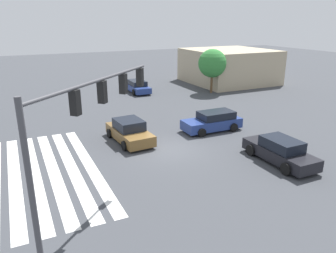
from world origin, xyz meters
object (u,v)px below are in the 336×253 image
(car_0, at_px, (213,121))
(car_3, at_px, (280,151))
(car_2, at_px, (137,86))
(tree_corner_a, at_px, (212,63))
(traffic_signal_mast, at_px, (90,115))
(car_1, at_px, (129,132))

(car_0, relative_size, car_3, 0.94)
(car_2, relative_size, tree_corner_a, 1.02)
(traffic_signal_mast, height_order, tree_corner_a, traffic_signal_mast)
(traffic_signal_mast, distance_m, car_1, 10.11)
(traffic_signal_mast, xyz_separation_m, car_1, (-8.33, 4.25, -3.85))
(car_1, xyz_separation_m, car_2, (-14.25, 5.89, -0.04))
(car_1, height_order, car_3, car_1)
(car_1, relative_size, tree_corner_a, 0.94)
(traffic_signal_mast, relative_size, car_3, 1.28)
(car_0, height_order, car_2, car_0)
(traffic_signal_mast, bearing_deg, car_1, 17.98)
(traffic_signal_mast, bearing_deg, car_0, -8.11)
(car_2, height_order, tree_corner_a, tree_corner_a)
(car_2, relative_size, car_3, 1.05)
(traffic_signal_mast, distance_m, car_0, 13.61)
(car_3, xyz_separation_m, tree_corner_a, (-17.21, 6.59, 2.54))
(car_1, distance_m, tree_corner_a, 16.89)
(car_1, xyz_separation_m, tree_corner_a, (-10.36, 13.10, 2.52))
(car_0, height_order, car_1, car_1)
(tree_corner_a, bearing_deg, car_0, -32.46)
(car_0, height_order, car_3, car_3)
(car_3, bearing_deg, tree_corner_a, -20.57)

